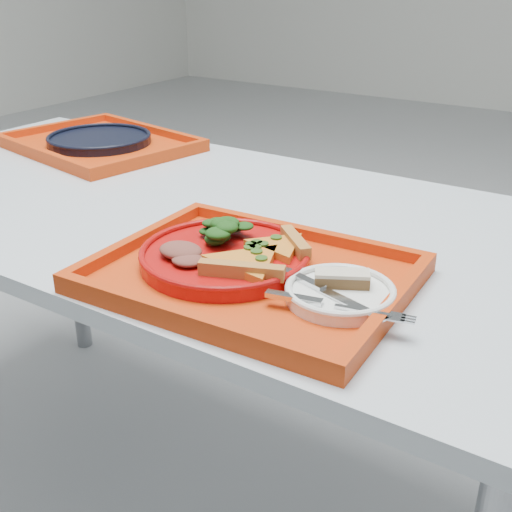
# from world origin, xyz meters

# --- Properties ---
(ground) EXTENTS (10.00, 10.00, 0.00)m
(ground) POSITION_xyz_m (0.00, 0.00, 0.00)
(ground) COLOR gray
(ground) RESTS_ON ground
(table) EXTENTS (1.60, 0.80, 0.75)m
(table) POSITION_xyz_m (0.00, 0.00, 0.68)
(table) COLOR silver
(table) RESTS_ON ground
(tray_main) EXTENTS (0.46, 0.37, 0.01)m
(tray_main) POSITION_xyz_m (0.31, -0.21, 0.76)
(tray_main) COLOR #BA3109
(tray_main) RESTS_ON table
(tray_far) EXTENTS (0.51, 0.43, 0.01)m
(tray_far) POSITION_xyz_m (-0.43, 0.21, 0.76)
(tray_far) COLOR #BA3109
(tray_far) RESTS_ON table
(dinner_plate) EXTENTS (0.26, 0.26, 0.02)m
(dinner_plate) POSITION_xyz_m (0.26, -0.20, 0.77)
(dinner_plate) COLOR #A40C0A
(dinner_plate) RESTS_ON tray_main
(side_plate) EXTENTS (0.15, 0.15, 0.01)m
(side_plate) POSITION_xyz_m (0.46, -0.21, 0.77)
(side_plate) COLOR white
(side_plate) RESTS_ON tray_main
(navy_plate) EXTENTS (0.26, 0.26, 0.02)m
(navy_plate) POSITION_xyz_m (-0.43, 0.21, 0.77)
(navy_plate) COLOR black
(navy_plate) RESTS_ON tray_far
(pizza_slice_a) EXTENTS (0.16, 0.17, 0.02)m
(pizza_slice_a) POSITION_xyz_m (0.31, -0.22, 0.79)
(pizza_slice_a) COLOR gold
(pizza_slice_a) RESTS_ON dinner_plate
(pizza_slice_b) EXTENTS (0.15, 0.15, 0.02)m
(pizza_slice_b) POSITION_xyz_m (0.32, -0.15, 0.79)
(pizza_slice_b) COLOR gold
(pizza_slice_b) RESTS_ON dinner_plate
(salad_heap) EXTENTS (0.09, 0.08, 0.05)m
(salad_heap) POSITION_xyz_m (0.24, -0.15, 0.80)
(salad_heap) COLOR black
(salad_heap) RESTS_ON dinner_plate
(meat_portion) EXTENTS (0.07, 0.06, 0.02)m
(meat_portion) POSITION_xyz_m (0.21, -0.25, 0.79)
(meat_portion) COLOR brown
(meat_portion) RESTS_ON dinner_plate
(dessert_bar) EXTENTS (0.08, 0.06, 0.02)m
(dessert_bar) POSITION_xyz_m (0.45, -0.19, 0.79)
(dessert_bar) COLOR #51351B
(dessert_bar) RESTS_ON side_plate
(knife) EXTENTS (0.18, 0.07, 0.01)m
(knife) POSITION_xyz_m (0.45, -0.23, 0.78)
(knife) COLOR silver
(knife) RESTS_ON side_plate
(fork) EXTENTS (0.19, 0.06, 0.01)m
(fork) POSITION_xyz_m (0.47, -0.26, 0.78)
(fork) COLOR silver
(fork) RESTS_ON side_plate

